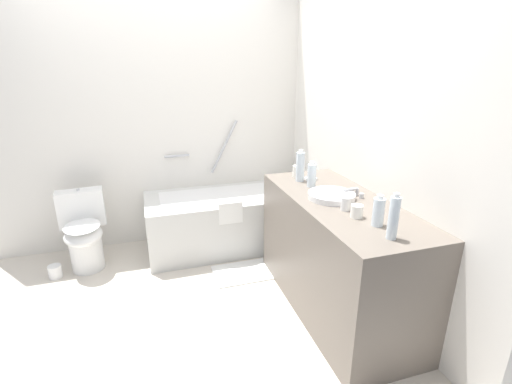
% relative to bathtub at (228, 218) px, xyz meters
% --- Properties ---
extents(ground_plane, '(3.91, 3.91, 0.00)m').
position_rel_bathtub_xyz_m(ground_plane, '(-0.61, -0.90, -0.30)').
color(ground_plane, beige).
extents(wall_back_tiled, '(3.31, 0.10, 2.42)m').
position_rel_bathtub_xyz_m(wall_back_tiled, '(-0.61, 0.41, 0.91)').
color(wall_back_tiled, white).
rests_on(wall_back_tiled, ground_plane).
extents(wall_right_mirror, '(0.10, 2.92, 2.42)m').
position_rel_bathtub_xyz_m(wall_right_mirror, '(0.90, -0.90, 0.91)').
color(wall_right_mirror, white).
rests_on(wall_right_mirror, ground_plane).
extents(bathtub, '(1.60, 0.72, 1.23)m').
position_rel_bathtub_xyz_m(bathtub, '(0.00, 0.00, 0.00)').
color(bathtub, silver).
rests_on(bathtub, ground_plane).
extents(toilet, '(0.41, 0.54, 0.71)m').
position_rel_bathtub_xyz_m(toilet, '(-1.34, -0.04, 0.04)').
color(toilet, white).
rests_on(toilet, ground_plane).
extents(vanity_counter, '(0.63, 1.53, 0.87)m').
position_rel_bathtub_xyz_m(vanity_counter, '(0.54, -1.23, 0.14)').
color(vanity_counter, '#6B6056').
rests_on(vanity_counter, ground_plane).
extents(sink_basin, '(0.33, 0.33, 0.04)m').
position_rel_bathtub_xyz_m(sink_basin, '(0.49, -1.17, 0.59)').
color(sink_basin, white).
rests_on(sink_basin, vanity_counter).
extents(sink_faucet, '(0.13, 0.15, 0.06)m').
position_rel_bathtub_xyz_m(sink_faucet, '(0.68, -1.17, 0.60)').
color(sink_faucet, '#B4B4B9').
rests_on(sink_faucet, vanity_counter).
extents(water_bottle_0, '(0.07, 0.07, 0.19)m').
position_rel_bathtub_xyz_m(water_bottle_0, '(0.52, -1.67, 0.66)').
color(water_bottle_0, silver).
rests_on(water_bottle_0, vanity_counter).
extents(water_bottle_1, '(0.06, 0.06, 0.26)m').
position_rel_bathtub_xyz_m(water_bottle_1, '(0.50, -1.84, 0.70)').
color(water_bottle_1, silver).
rests_on(water_bottle_1, vanity_counter).
extents(water_bottle_2, '(0.07, 0.07, 0.20)m').
position_rel_bathtub_xyz_m(water_bottle_2, '(0.47, -0.89, 0.67)').
color(water_bottle_2, silver).
rests_on(water_bottle_2, vanity_counter).
extents(water_bottle_3, '(0.07, 0.07, 0.26)m').
position_rel_bathtub_xyz_m(water_bottle_3, '(0.44, -0.73, 0.70)').
color(water_bottle_3, silver).
rests_on(water_bottle_3, vanity_counter).
extents(drinking_glass_0, '(0.06, 0.06, 0.09)m').
position_rel_bathtub_xyz_m(drinking_glass_0, '(0.47, -1.40, 0.62)').
color(drinking_glass_0, white).
rests_on(drinking_glass_0, vanity_counter).
extents(drinking_glass_1, '(0.08, 0.08, 0.08)m').
position_rel_bathtub_xyz_m(drinking_glass_1, '(0.47, -1.53, 0.61)').
color(drinking_glass_1, white).
rests_on(drinking_glass_1, vanity_counter).
extents(drinking_glass_2, '(0.06, 0.06, 0.10)m').
position_rel_bathtub_xyz_m(drinking_glass_2, '(0.46, -0.61, 0.62)').
color(drinking_glass_2, white).
rests_on(drinking_glass_2, vanity_counter).
extents(soap_dish, '(0.09, 0.06, 0.02)m').
position_rel_bathtub_xyz_m(soap_dish, '(0.54, -0.73, 0.58)').
color(soap_dish, white).
rests_on(soap_dish, vanity_counter).
extents(bath_mat, '(0.65, 0.36, 0.01)m').
position_rel_bathtub_xyz_m(bath_mat, '(0.06, -0.58, -0.29)').
color(bath_mat, white).
rests_on(bath_mat, ground_plane).
extents(toilet_paper_roll, '(0.11, 0.11, 0.11)m').
position_rel_bathtub_xyz_m(toilet_paper_roll, '(-1.60, -0.16, -0.24)').
color(toilet_paper_roll, white).
rests_on(toilet_paper_roll, ground_plane).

